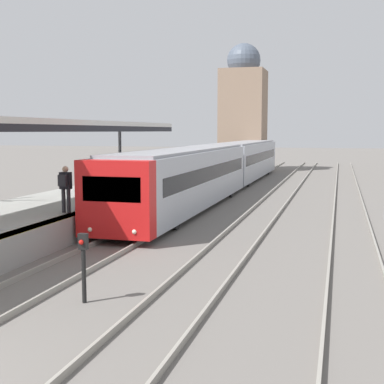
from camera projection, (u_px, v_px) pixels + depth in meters
person_on_platform at (65, 185)px, 18.87m from camera, size 0.40×0.40×1.66m
train_near at (222, 165)px, 34.23m from camera, size 2.69×34.57×3.02m
signal_post_near at (83, 260)px, 11.99m from camera, size 0.20×0.21×1.59m
distant_domed_building at (243, 111)px, 51.78m from camera, size 4.18×4.18×12.22m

